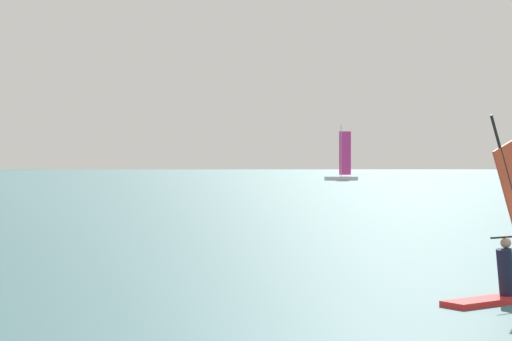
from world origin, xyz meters
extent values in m
cube|color=red|center=(-2.58, -0.74, 0.06)|extent=(2.49, 1.78, 0.12)
cylinder|color=#191E38|center=(-2.28, -0.56, 0.60)|extent=(0.54, 0.50, 1.00)
sphere|color=tan|center=(-2.28, -0.56, 1.21)|extent=(0.22, 0.22, 0.22)
cube|color=white|center=(24.02, 159.35, 0.41)|extent=(6.75, 3.05, 0.82)
cylinder|color=#B2B2B7|center=(24.02, 159.35, 6.09)|extent=(0.16, 0.16, 10.55)
cube|color=#D8338C|center=(24.82, 159.29, 5.56)|extent=(2.40, 0.24, 8.86)
camera|label=1|loc=(-8.95, -18.10, 2.76)|focal=62.09mm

